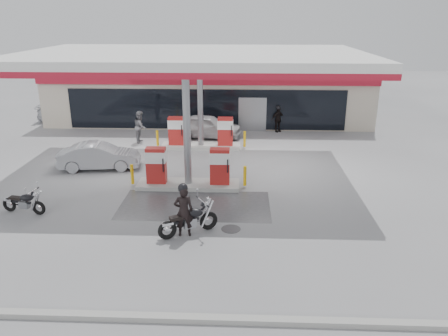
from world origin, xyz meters
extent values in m
plane|color=gray|center=(0.00, 0.00, 0.00)|extent=(90.00, 90.00, 0.00)
cube|color=#4C4C4F|center=(0.50, 0.00, 0.00)|extent=(6.00, 3.00, 0.00)
cylinder|color=#38383A|center=(2.00, -2.00, 0.00)|extent=(0.70, 0.70, 0.01)
cube|color=gray|center=(0.00, -7.00, 0.07)|extent=(28.00, 0.25, 0.15)
cube|color=beige|center=(0.00, 16.00, 2.00)|extent=(22.00, 8.00, 4.00)
cube|color=black|center=(0.00, 11.97, 1.40)|extent=(18.00, 0.10, 2.60)
cube|color=#A71427|center=(0.00, 11.90, 3.50)|extent=(22.00, 0.25, 1.00)
cube|color=navy|center=(7.00, 11.85, 3.50)|extent=(3.50, 0.12, 0.80)
cube|color=gray|center=(3.00, 11.93, 1.10)|extent=(1.80, 0.14, 2.20)
cube|color=silver|center=(0.00, 5.00, 5.30)|extent=(16.00, 10.00, 0.60)
cube|color=#A71427|center=(0.00, 0.05, 5.12)|extent=(16.00, 0.12, 0.24)
cube|color=#A71427|center=(0.00, 9.95, 5.12)|extent=(16.00, 0.12, 0.24)
cylinder|color=gray|center=(0.00, 2.00, 2.59)|extent=(0.32, 0.32, 5.00)
cylinder|color=gray|center=(0.00, 8.00, 2.59)|extent=(0.32, 0.32, 5.00)
cube|color=#9E9E99|center=(0.00, 2.00, 0.09)|extent=(4.50, 1.30, 0.18)
cube|color=maroon|center=(-1.40, 2.00, 0.98)|extent=(0.85, 0.48, 1.60)
cube|color=maroon|center=(1.40, 2.00, 0.98)|extent=(0.85, 0.48, 1.60)
cube|color=silver|center=(-1.40, 2.00, 1.38)|extent=(0.88, 0.52, 0.50)
cube|color=silver|center=(1.40, 2.00, 1.38)|extent=(0.88, 0.52, 0.50)
cylinder|color=#DAA40C|center=(-2.50, 2.00, 0.54)|extent=(0.14, 0.14, 0.90)
cylinder|color=#DAA40C|center=(2.50, 2.00, 0.54)|extent=(0.14, 0.14, 0.90)
cube|color=#9E9E99|center=(0.00, 8.00, 0.09)|extent=(4.50, 1.30, 0.18)
cube|color=maroon|center=(-1.40, 8.00, 0.98)|extent=(0.85, 0.48, 1.60)
cube|color=maroon|center=(1.40, 8.00, 0.98)|extent=(0.85, 0.48, 1.60)
cube|color=silver|center=(-1.40, 8.00, 1.38)|extent=(0.88, 0.52, 0.50)
cube|color=silver|center=(1.40, 8.00, 1.38)|extent=(0.88, 0.52, 0.50)
cylinder|color=#DAA40C|center=(-2.50, 8.00, 0.54)|extent=(0.14, 0.14, 0.90)
cylinder|color=#DAA40C|center=(2.50, 8.00, 0.54)|extent=(0.14, 0.14, 0.90)
torus|color=black|center=(1.21, -2.05, 0.34)|extent=(0.66, 0.47, 0.68)
torus|color=black|center=(-0.14, -2.83, 0.34)|extent=(0.66, 0.47, 0.68)
cube|color=gray|center=(0.58, -2.42, 0.43)|extent=(0.53, 0.46, 0.34)
cube|color=black|center=(0.43, -2.50, 0.54)|extent=(0.93, 0.60, 0.09)
ellipsoid|color=black|center=(0.72, -2.33, 0.79)|extent=(0.73, 0.63, 0.32)
cube|color=black|center=(0.23, -2.62, 0.72)|extent=(0.67, 0.54, 0.11)
cylinder|color=silver|center=(1.02, -2.16, 1.13)|extent=(0.46, 0.76, 0.04)
sphere|color=silver|center=(1.13, -2.10, 0.99)|extent=(0.20, 0.20, 0.20)
cylinder|color=silver|center=(0.01, -2.56, 0.32)|extent=(0.92, 0.59, 0.09)
imported|color=black|center=(0.40, -2.52, 0.91)|extent=(0.72, 0.53, 1.81)
torus|color=black|center=(-5.35, -1.13, 0.28)|extent=(0.58, 0.24, 0.56)
torus|color=black|center=(-6.63, -0.88, 0.28)|extent=(0.58, 0.24, 0.56)
cube|color=gray|center=(-5.95, -1.01, 0.36)|extent=(0.41, 0.29, 0.28)
cube|color=black|center=(-6.09, -0.98, 0.45)|extent=(0.85, 0.25, 0.08)
ellipsoid|color=black|center=(-5.82, -1.04, 0.66)|extent=(0.57, 0.40, 0.26)
cube|color=black|center=(-6.28, -0.95, 0.60)|extent=(0.55, 0.32, 0.09)
cylinder|color=silver|center=(-5.54, -1.09, 0.94)|extent=(0.17, 0.71, 0.03)
sphere|color=silver|center=(-5.43, -1.11, 0.83)|extent=(0.17, 0.17, 0.17)
cylinder|color=silver|center=(-6.39, -0.79, 0.26)|extent=(0.84, 0.24, 0.08)
imported|color=#BEBDBF|center=(0.20, 10.20, 0.72)|extent=(4.40, 2.24, 1.43)
imported|color=#5D5D62|center=(-3.68, 9.00, 0.94)|extent=(0.80, 0.98, 1.88)
imported|color=#989AA0|center=(-4.67, 4.20, 0.64)|extent=(4.06, 1.88, 1.29)
imported|color=#B4B6BD|center=(-10.00, 14.00, 0.60)|extent=(4.23, 1.86, 1.21)
imported|color=black|center=(4.65, 11.80, 0.82)|extent=(1.03, 0.82, 1.64)
camera|label=1|loc=(2.35, -15.96, 7.25)|focal=35.00mm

